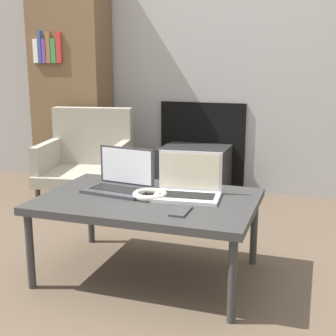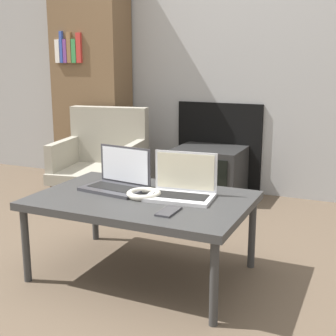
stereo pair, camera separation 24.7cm
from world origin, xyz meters
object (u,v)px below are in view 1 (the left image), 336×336
(headphones, at_px, (150,195))
(armchair, at_px, (88,156))
(laptop_left, at_px, (121,181))
(laptop_right, at_px, (188,187))
(tv, at_px, (195,172))
(phone, at_px, (181,211))

(headphones, xyz_separation_m, armchair, (-0.89, 1.06, -0.08))
(laptop_left, distance_m, armchair, 1.21)
(laptop_right, relative_size, headphones, 1.97)
(laptop_left, height_order, tv, laptop_left)
(laptop_right, bearing_deg, armchair, 131.10)
(laptop_right, relative_size, tv, 0.65)
(headphones, relative_size, tv, 0.33)
(phone, xyz_separation_m, armchair, (-1.09, 1.22, -0.07))
(laptop_left, xyz_separation_m, armchair, (-0.71, 0.98, -0.11))
(headphones, bearing_deg, laptop_right, 24.45)
(laptop_left, xyz_separation_m, laptop_right, (0.35, 0.00, 0.00))
(laptop_left, distance_m, tv, 1.35)
(phone, relative_size, tv, 0.28)
(tv, bearing_deg, laptop_right, -76.28)
(laptop_left, xyz_separation_m, phone, (0.38, -0.24, -0.04))
(laptop_left, relative_size, armchair, 0.48)
(headphones, height_order, armchair, armchair)
(tv, bearing_deg, armchair, -154.86)
(laptop_left, height_order, laptop_right, same)
(phone, xyz_separation_m, tv, (-0.36, 1.56, -0.21))
(laptop_left, xyz_separation_m, headphones, (0.18, -0.07, -0.03))
(tv, height_order, armchair, armchair)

